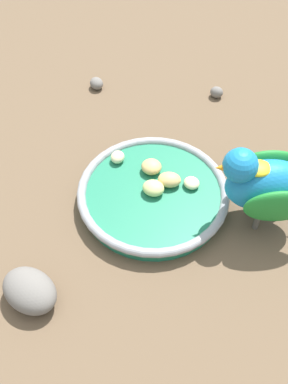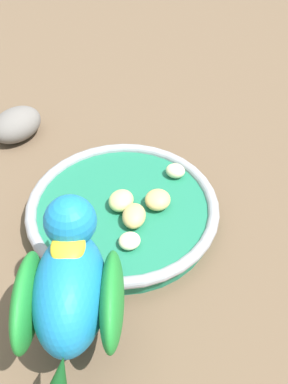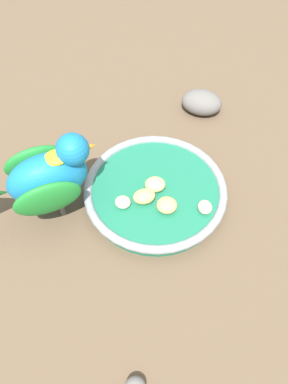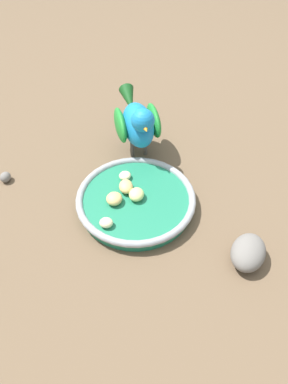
# 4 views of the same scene
# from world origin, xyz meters

# --- Properties ---
(ground_plane) EXTENTS (4.00, 4.00, 0.00)m
(ground_plane) POSITION_xyz_m (0.00, 0.00, 0.00)
(ground_plane) COLOR brown
(feeding_bowl) EXTENTS (0.24, 0.24, 0.03)m
(feeding_bowl) POSITION_xyz_m (-0.01, 0.00, 0.02)
(feeding_bowl) COLOR #1E7251
(feeding_bowl) RESTS_ON ground_plane
(apple_piece_0) EXTENTS (0.04, 0.04, 0.02)m
(apple_piece_0) POSITION_xyz_m (-0.02, 0.00, 0.03)
(apple_piece_0) COLOR #C6D17A
(apple_piece_0) RESTS_ON feeding_bowl
(apple_piece_1) EXTENTS (0.04, 0.04, 0.02)m
(apple_piece_1) POSITION_xyz_m (0.03, 0.00, 0.03)
(apple_piece_1) COLOR tan
(apple_piece_1) RESTS_ON feeding_bowl
(apple_piece_2) EXTENTS (0.04, 0.04, 0.01)m
(apple_piece_2) POSITION_xyz_m (-0.01, -0.06, 0.03)
(apple_piece_2) COLOR beige
(apple_piece_2) RESTS_ON feeding_bowl
(apple_piece_3) EXTENTS (0.03, 0.03, 0.02)m
(apple_piece_3) POSITION_xyz_m (0.06, 0.05, 0.03)
(apple_piece_3) COLOR beige
(apple_piece_3) RESTS_ON feeding_bowl
(apple_piece_4) EXTENTS (0.03, 0.04, 0.02)m
(apple_piece_4) POSITION_xyz_m (-0.00, -0.03, 0.03)
(apple_piece_4) COLOR tan
(apple_piece_4) RESTS_ON feeding_bowl
(parrot) EXTENTS (0.10, 0.22, 0.15)m
(parrot) POSITION_xyz_m (-0.06, -0.16, 0.09)
(parrot) COLOR #59544C
(parrot) RESTS_ON ground_plane
(rock_large) EXTENTS (0.10, 0.10, 0.05)m
(rock_large) POSITION_xyz_m (-0.18, 0.18, 0.02)
(rock_large) COLOR slate
(rock_large) RESTS_ON ground_plane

